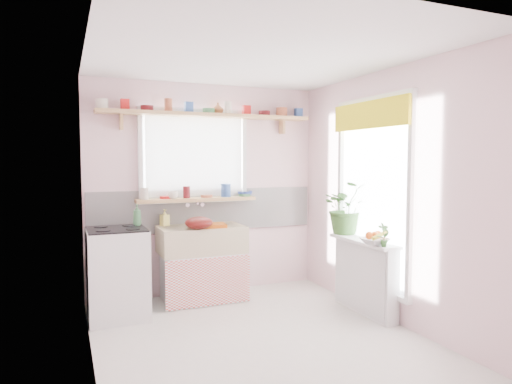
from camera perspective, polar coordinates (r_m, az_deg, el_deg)
name	(u,v)px	position (r m, az deg, el deg)	size (l,w,h in m)	color
room	(283,181)	(5.06, 3.35, 1.41)	(3.20, 3.20, 3.20)	silver
sink_unit	(202,263)	(5.30, -6.80, -8.75)	(0.95, 0.65, 1.11)	white
cooker	(118,273)	(4.88, -16.92, -9.65)	(0.58, 0.58, 0.93)	white
radiator_ledge	(365,275)	(4.97, 13.47, -10.10)	(0.22, 0.95, 0.78)	white
windowsill	(197,199)	(5.37, -7.41, -0.93)	(1.40, 0.22, 0.04)	tan
pine_shelf	(209,115)	(5.40, -5.93, 9.52)	(2.52, 0.24, 0.04)	tan
shelf_crockery	(209,109)	(5.41, -5.93, 10.31)	(2.47, 0.11, 0.12)	silver
sill_crockery	(193,193)	(5.35, -7.93, -0.16)	(1.35, 0.11, 0.12)	silver
dish_tray	(209,225)	(5.14, -5.83, -4.19)	(0.36, 0.27, 0.04)	#D15E12
colander	(199,223)	(5.01, -7.15, -3.84)	(0.30, 0.30, 0.14)	#57110F
jade_plant	(347,208)	(5.19, 11.26, -1.91)	(0.53, 0.46, 0.59)	#356126
fruit_bowl	(375,241)	(4.62, 14.62, -5.98)	(0.26, 0.26, 0.06)	silver
herb_pot	(384,235)	(4.51, 15.69, -5.18)	(0.12, 0.08, 0.23)	#315D25
soap_bottle_sink	(165,218)	(5.32, -11.35, -3.15)	(0.08, 0.09, 0.19)	#FCEF70
sill_cup	(173,195)	(5.23, -10.31, -0.39)	(0.11, 0.11, 0.09)	white
sill_bowl	(245,194)	(5.60, -1.41, -0.19)	(0.19, 0.19, 0.06)	#3347A6
shelf_vase	(218,109)	(5.51, -4.79, 10.35)	(0.13, 0.13, 0.14)	#9D5930
cooker_bottle	(137,215)	(4.93, -14.65, -2.80)	(0.09, 0.09, 0.22)	#3B7746
fruit	(375,235)	(4.62, 14.65, -5.25)	(0.20, 0.14, 0.10)	#FD5F15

